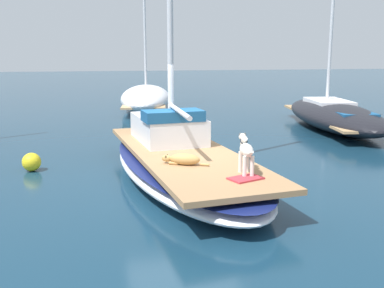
% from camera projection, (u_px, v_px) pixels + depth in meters
% --- Properties ---
extents(ground_plane, '(120.00, 120.00, 0.00)m').
position_uv_depth(ground_plane, '(183.00, 180.00, 9.88)').
color(ground_plane, '#143347').
extents(sailboat_main, '(3.34, 7.48, 0.66)m').
position_uv_depth(sailboat_main, '(183.00, 165.00, 9.81)').
color(sailboat_main, white).
rests_on(sailboat_main, ground).
extents(cabin_house, '(1.65, 2.37, 0.84)m').
position_uv_depth(cabin_house, '(168.00, 127.00, 10.71)').
color(cabin_house, silver).
rests_on(cabin_house, sailboat_main).
extents(dog_tan, '(0.88, 0.54, 0.22)m').
position_uv_depth(dog_tan, '(183.00, 159.00, 8.51)').
color(dog_tan, tan).
rests_on(dog_tan, sailboat_main).
extents(dog_white, '(0.28, 0.94, 0.70)m').
position_uv_depth(dog_white, '(246.00, 151.00, 7.79)').
color(dog_white, silver).
rests_on(dog_white, sailboat_main).
extents(deck_winch, '(0.16, 0.16, 0.21)m').
position_uv_depth(deck_winch, '(249.00, 163.00, 8.26)').
color(deck_winch, '#B7B7BC').
rests_on(deck_winch, sailboat_main).
extents(deck_towel, '(0.65, 0.54, 0.03)m').
position_uv_depth(deck_towel, '(246.00, 178.00, 7.54)').
color(deck_towel, '#C6333D').
rests_on(deck_towel, sailboat_main).
extents(moored_boat_far_astern, '(3.41, 7.89, 7.09)m').
position_uv_depth(moored_boat_far_astern, '(146.00, 97.00, 21.99)').
color(moored_boat_far_astern, white).
rests_on(moored_boat_far_astern, ground).
extents(moored_boat_starboard_side, '(3.51, 7.84, 7.93)m').
position_uv_depth(moored_boat_starboard_side, '(334.00, 114.00, 16.41)').
color(moored_boat_starboard_side, black).
rests_on(moored_boat_starboard_side, ground).
extents(mooring_buoy, '(0.44, 0.44, 0.44)m').
position_uv_depth(mooring_buoy, '(32.00, 162.00, 10.55)').
color(mooring_buoy, yellow).
rests_on(mooring_buoy, ground).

